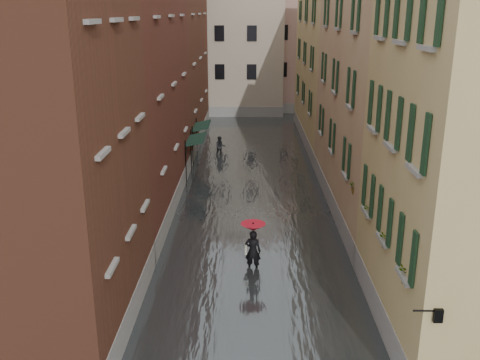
{
  "coord_description": "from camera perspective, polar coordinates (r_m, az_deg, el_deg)",
  "views": [
    {
      "loc": [
        -0.25,
        -17.41,
        10.04
      ],
      "look_at": [
        -0.62,
        4.66,
        3.0
      ],
      "focal_mm": 40.0,
      "sensor_mm": 36.0,
      "label": 1
    }
  ],
  "objects": [
    {
      "name": "ground",
      "position": [
        20.1,
        1.57,
        -12.29
      ],
      "size": [
        120.0,
        120.0,
        0.0
      ],
      "primitive_type": "plane",
      "color": "slate",
      "rests_on": "ground"
    },
    {
      "name": "floodwater",
      "position": [
        32.0,
        1.35,
        -0.42
      ],
      "size": [
        10.0,
        60.0,
        0.2
      ],
      "primitive_type": "cube",
      "color": "#414648",
      "rests_on": "ground"
    },
    {
      "name": "building_left_near",
      "position": [
        17.19,
        -22.26,
        4.48
      ],
      "size": [
        6.0,
        8.0,
        13.0
      ],
      "primitive_type": "cube",
      "color": "brown",
      "rests_on": "ground"
    },
    {
      "name": "building_left_mid",
      "position": [
        27.52,
        -13.43,
        9.3
      ],
      "size": [
        6.0,
        14.0,
        12.5
      ],
      "primitive_type": "cube",
      "color": "#56251B",
      "rests_on": "ground"
    },
    {
      "name": "building_left_far",
      "position": [
        42.07,
        -8.51,
        13.35
      ],
      "size": [
        6.0,
        16.0,
        14.0
      ],
      "primitive_type": "cube",
      "color": "brown",
      "rests_on": "ground"
    },
    {
      "name": "building_right_mid",
      "position": [
        27.62,
        16.4,
        9.62
      ],
      "size": [
        6.0,
        14.0,
        13.0
      ],
      "primitive_type": "cube",
      "color": "tan",
      "rests_on": "ground"
    },
    {
      "name": "building_right_far",
      "position": [
        42.26,
        11.05,
        11.54
      ],
      "size": [
        6.0,
        16.0,
        11.5
      ],
      "primitive_type": "cube",
      "color": "tan",
      "rests_on": "ground"
    },
    {
      "name": "building_end_cream",
      "position": [
        55.59,
        -1.94,
        14.02
      ],
      "size": [
        12.0,
        9.0,
        13.0
      ],
      "primitive_type": "cube",
      "color": "#B3A48F",
      "rests_on": "ground"
    },
    {
      "name": "building_end_pink",
      "position": [
        57.89,
        7.35,
        13.54
      ],
      "size": [
        10.0,
        9.0,
        12.0
      ],
      "primitive_type": "cube",
      "color": "tan",
      "rests_on": "ground"
    },
    {
      "name": "awning_near",
      "position": [
        32.74,
        -4.76,
        4.24
      ],
      "size": [
        1.09,
        2.94,
        2.8
      ],
      "color": "black",
      "rests_on": "ground"
    },
    {
      "name": "awning_far",
      "position": [
        36.56,
        -4.17,
        5.68
      ],
      "size": [
        1.09,
        2.92,
        2.8
      ],
      "color": "black",
      "rests_on": "ground"
    },
    {
      "name": "wall_lantern",
      "position": [
        14.17,
        20.24,
        -13.29
      ],
      "size": [
        0.71,
        0.22,
        0.35
      ],
      "color": "black",
      "rests_on": "ground"
    },
    {
      "name": "window_planters",
      "position": [
        18.48,
        14.6,
        -3.61
      ],
      "size": [
        0.59,
        8.26,
        0.84
      ],
      "color": "brown",
      "rests_on": "ground"
    },
    {
      "name": "pedestrian_main",
      "position": [
        21.29,
        1.39,
        -6.66
      ],
      "size": [
        1.01,
        1.01,
        2.06
      ],
      "color": "black",
      "rests_on": "ground"
    },
    {
      "name": "pedestrian_far",
      "position": [
        37.98,
        -2.13,
        3.54
      ],
      "size": [
        0.84,
        0.71,
        1.54
      ],
      "primitive_type": "imported",
      "rotation": [
        0.0,
        0.0,
        0.19
      ],
      "color": "black",
      "rests_on": "ground"
    }
  ]
}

